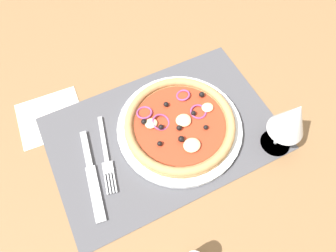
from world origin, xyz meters
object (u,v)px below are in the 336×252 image
(knife, at_px, (92,175))
(wine_glass, at_px, (292,120))
(pizza, at_px, (180,124))
(fork, at_px, (106,157))
(plate, at_px, (180,127))
(napkin, at_px, (50,117))

(knife, relative_size, wine_glass, 1.34)
(pizza, xyz_separation_m, wine_glass, (-0.17, 0.12, 0.07))
(fork, relative_size, knife, 0.89)
(wine_glass, bearing_deg, pizza, -35.58)
(fork, height_order, knife, knife)
(plate, relative_size, fork, 1.53)
(knife, bearing_deg, wine_glass, 83.26)
(knife, xyz_separation_m, wine_glass, (-0.38, 0.10, 0.09))
(pizza, distance_m, knife, 0.21)
(fork, bearing_deg, plate, 100.15)
(napkin, bearing_deg, fork, 117.45)
(pizza, height_order, fork, pizza)
(knife, relative_size, napkin, 1.42)
(fork, height_order, napkin, fork)
(napkin, bearing_deg, knife, 102.52)
(fork, bearing_deg, pizza, 100.19)
(wine_glass, bearing_deg, knife, -15.39)
(knife, distance_m, napkin, 0.18)
(pizza, distance_m, fork, 0.17)
(pizza, height_order, wine_glass, wine_glass)
(fork, distance_m, knife, 0.05)
(knife, height_order, napkin, knife)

